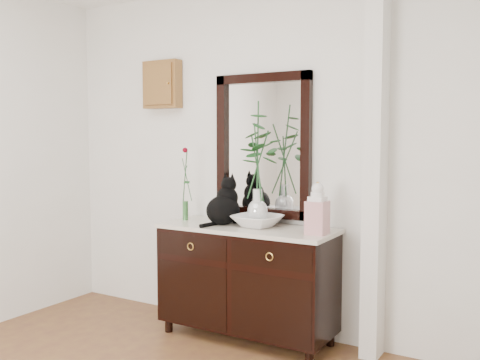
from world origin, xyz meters
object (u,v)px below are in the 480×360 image
Objects in this scene: sideboard at (247,276)px; lotus_bowl at (257,221)px; ginger_jar at (317,208)px; cat at (223,200)px.

lotus_bowl is at bearing 15.71° from sideboard.
ginger_jar is (0.49, -0.06, 0.14)m from lotus_bowl.
sideboard is 0.43m from lotus_bowl.
sideboard is at bearing 176.52° from ginger_jar.
sideboard is at bearing -164.29° from lotus_bowl.
lotus_bowl is (0.28, 0.03, -0.14)m from cat.
cat is at bearing 178.34° from ginger_jar.
sideboard is 3.69× the size of ginger_jar.
lotus_bowl reaches higher than sideboard.
sideboard is 0.80m from ginger_jar.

